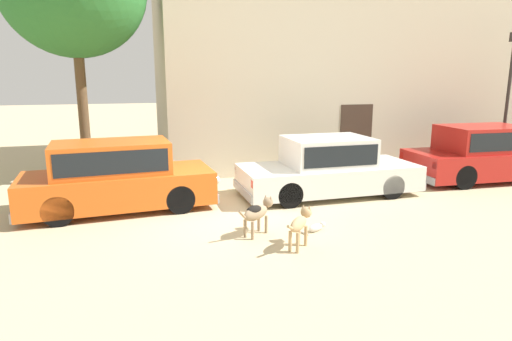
# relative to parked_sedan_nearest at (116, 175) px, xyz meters

# --- Properties ---
(ground_plane) EXTENTS (80.00, 80.00, 0.00)m
(ground_plane) POSITION_rel_parked_sedan_nearest_xyz_m (2.33, -0.99, -0.81)
(ground_plane) COLOR tan
(parked_sedan_nearest) EXTENTS (4.40, 2.02, 1.57)m
(parked_sedan_nearest) POSITION_rel_parked_sedan_nearest_xyz_m (0.00, 0.00, 0.00)
(parked_sedan_nearest) COLOR #D15619
(parked_sedan_nearest) RESTS_ON ground_plane
(parked_sedan_second) EXTENTS (4.65, 1.86, 1.48)m
(parked_sedan_second) POSITION_rel_parked_sedan_nearest_xyz_m (5.15, -0.09, -0.08)
(parked_sedan_second) COLOR silver
(parked_sedan_second) RESTS_ON ground_plane
(parked_sedan_third) EXTENTS (4.88, 1.99, 1.59)m
(parked_sedan_third) POSITION_rel_parked_sedan_nearest_xyz_m (10.25, 0.17, -0.02)
(parked_sedan_third) COLOR #AD1E19
(parked_sedan_third) RESTS_ON ground_plane
(apartment_block) EXTENTS (16.76, 5.70, 9.53)m
(apartment_block) POSITION_rel_parked_sedan_nearest_xyz_m (9.75, 5.25, 3.96)
(apartment_block) COLOR #BCB299
(apartment_block) RESTS_ON ground_plane
(stray_dog_spotted) EXTENTS (0.91, 0.72, 0.70)m
(stray_dog_spotted) POSITION_rel_parked_sedan_nearest_xyz_m (2.63, -2.39, -0.35)
(stray_dog_spotted) COLOR #997F60
(stray_dog_spotted) RESTS_ON ground_plane
(stray_dog_tan) EXTENTS (0.75, 0.78, 0.71)m
(stray_dog_tan) POSITION_rel_parked_sedan_nearest_xyz_m (3.20, -3.20, -0.36)
(stray_dog_tan) COLOR tan
(stray_dog_tan) RESTS_ON ground_plane
(stray_cat) EXTENTS (0.56, 0.33, 0.17)m
(stray_cat) POSITION_rel_parked_sedan_nearest_xyz_m (3.80, -2.54, -0.73)
(stray_cat) COLOR beige
(stray_cat) RESTS_ON ground_plane
(street_lamp) EXTENTS (0.22, 0.22, 4.28)m
(street_lamp) POSITION_rel_parked_sedan_nearest_xyz_m (11.82, 1.21, 1.89)
(street_lamp) COLOR #2D2B28
(street_lamp) RESTS_ON ground_plane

